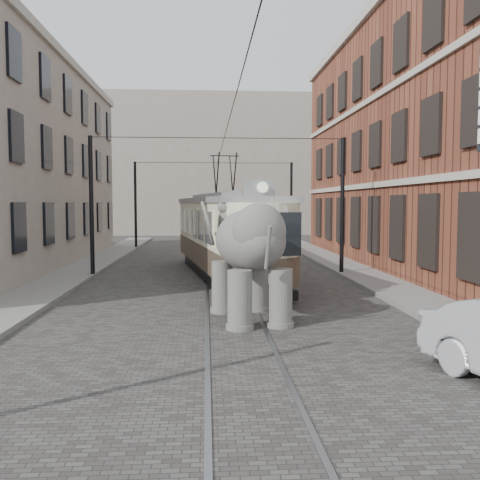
{
  "coord_description": "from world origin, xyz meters",
  "views": [
    {
      "loc": [
        -0.73,
        -16.84,
        3.17
      ],
      "look_at": [
        0.24,
        -1.53,
        2.1
      ],
      "focal_mm": 39.64,
      "sensor_mm": 36.0,
      "label": 1
    }
  ],
  "objects": [
    {
      "name": "distant_block",
      "position": [
        0.0,
        40.0,
        7.0
      ],
      "size": [
        28.0,
        10.0,
        14.0
      ],
      "primitive_type": "cube",
      "color": "gray",
      "rests_on": "ground"
    },
    {
      "name": "sidewalk_left",
      "position": [
        -6.5,
        0.0,
        0.07
      ],
      "size": [
        2.0,
        60.0,
        0.15
      ],
      "primitive_type": "cube",
      "color": "slate",
      "rests_on": "ground"
    },
    {
      "name": "sidewalk_right",
      "position": [
        6.0,
        0.0,
        0.07
      ],
      "size": [
        2.0,
        60.0,
        0.15
      ],
      "primitive_type": "cube",
      "color": "slate",
      "rests_on": "ground"
    },
    {
      "name": "catenary",
      "position": [
        -0.2,
        5.0,
        3.0
      ],
      "size": [
        11.0,
        30.2,
        6.0
      ],
      "primitive_type": null,
      "color": "black",
      "rests_on": "ground"
    },
    {
      "name": "tram_rails",
      "position": [
        0.0,
        0.0,
        0.01
      ],
      "size": [
        1.54,
        80.0,
        0.02
      ],
      "primitive_type": null,
      "color": "slate",
      "rests_on": "ground"
    },
    {
      "name": "elephant",
      "position": [
        0.44,
        -2.59,
        1.67
      ],
      "size": [
        3.92,
        5.89,
        3.33
      ],
      "primitive_type": null,
      "rotation": [
        0.0,
        0.0,
        0.18
      ],
      "color": "#5E5C57",
      "rests_on": "ground"
    },
    {
      "name": "ground",
      "position": [
        0.0,
        0.0,
        0.0
      ],
      "size": [
        120.0,
        120.0,
        0.0
      ],
      "primitive_type": "plane",
      "color": "#474541"
    },
    {
      "name": "tram",
      "position": [
        0.05,
        5.81,
        2.61
      ],
      "size": [
        4.67,
        13.43,
        5.23
      ],
      "primitive_type": null,
      "rotation": [
        0.0,
        0.0,
        0.15
      ],
      "color": "#EDEAC0",
      "rests_on": "ground"
    },
    {
      "name": "brick_building",
      "position": [
        11.0,
        9.0,
        6.0
      ],
      "size": [
        8.0,
        26.0,
        12.0
      ],
      "primitive_type": "cube",
      "color": "brown",
      "rests_on": "ground"
    }
  ]
}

